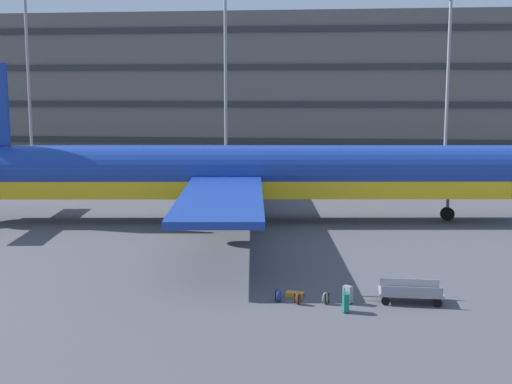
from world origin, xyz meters
TOP-DOWN VIEW (x-y plane):
  - ground_plane at (0.00, 0.00)m, footprint 600.00×600.00m
  - terminal_structure at (0.00, 49.82)m, footprint 168.25×16.51m
  - airliner at (5.41, 0.28)m, footprint 42.12×34.30m
  - light_mast_left at (-24.75, 35.47)m, footprint 1.80×0.50m
  - light_mast_center_left at (-0.87, 35.47)m, footprint 1.80×0.50m
  - light_mast_center_right at (24.30, 35.47)m, footprint 1.80×0.50m
  - suitcase_navy at (10.33, -16.53)m, footprint 0.82×0.51m
  - suitcase_small at (12.46, -18.37)m, footprint 0.27×0.46m
  - suitcase_purple at (12.55, -17.25)m, footprint 0.44×0.42m
  - backpack_teal at (9.70, -17.30)m, footprint 0.32×0.39m
  - backpack_scuffed at (10.52, -17.60)m, footprint 0.40×0.39m
  - backpack_upright at (11.64, -17.41)m, footprint 0.38×0.40m
  - baggage_cart at (15.14, -16.75)m, footprint 3.31×1.33m

SIDE VIEW (x-z plane):
  - ground_plane at x=0.00m, z-range 0.00..0.00m
  - suitcase_navy at x=10.33m, z-range 0.00..0.20m
  - backpack_upright at x=11.64m, z-range -0.03..0.53m
  - backpack_scuffed at x=10.52m, z-range -0.03..0.53m
  - backpack_teal at x=9.70m, z-range -0.03..0.54m
  - suitcase_purple at x=12.55m, z-range -0.03..0.83m
  - suitcase_small at x=12.46m, z-range -0.06..0.89m
  - baggage_cart at x=15.14m, z-range 0.02..0.84m
  - airliner at x=5.41m, z-range -2.12..8.32m
  - terminal_structure at x=0.00m, z-range 0.00..18.30m
  - light_mast_center_right at x=24.30m, z-range 1.65..21.23m
  - light_mast_center_left at x=-0.87m, z-range 1.69..23.21m
  - light_mast_left at x=-24.75m, z-range 1.70..24.18m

